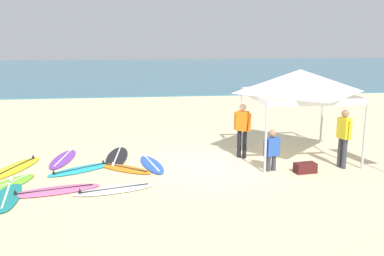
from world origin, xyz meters
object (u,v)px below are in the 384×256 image
surfboard_teal (7,194)px  person_blue (272,148)px  surfboard_pink (54,191)px  person_orange (242,127)px  gear_bag_near_tent (305,168)px  surfboard_cyan (82,169)px  surfboard_black (117,157)px  surfboard_orange (124,168)px  surfboard_white (114,190)px  person_yellow (344,135)px  surfboard_blue (152,164)px  surfboard_purple (63,159)px  surfboard_yellow (14,169)px  canopy_tent (300,81)px

surfboard_teal → person_blue: bearing=8.6°
surfboard_pink → person_orange: (5.28, 2.32, 0.95)m
surfboard_pink → gear_bag_near_tent: 6.74m
person_blue → surfboard_cyan: bearing=172.8°
surfboard_black → surfboard_orange: (0.25, -1.16, 0.00)m
surfboard_teal → surfboard_orange: (2.73, 1.66, 0.00)m
surfboard_white → surfboard_orange: (0.18, 1.69, 0.00)m
surfboard_black → person_yellow: 6.83m
surfboard_cyan → person_orange: size_ratio=1.16×
surfboard_blue → surfboard_white: 2.20m
surfboard_orange → surfboard_purple: bearing=148.1°
surfboard_pink → surfboard_white: bearing=-4.4°
person_blue → surfboard_blue: bearing=165.0°
surfboard_blue → surfboard_teal: 4.04m
person_orange → person_blue: 1.50m
surfboard_pink → surfboard_orange: bearing=43.8°
surfboard_orange → surfboard_blue: bearing=19.2°
surfboard_pink → surfboard_black: bearing=63.1°
surfboard_orange → gear_bag_near_tent: (5.07, -0.90, 0.10)m
person_yellow → surfboard_black: bearing=165.0°
surfboard_orange → gear_bag_near_tent: size_ratio=3.02×
surfboard_yellow → gear_bag_near_tent: size_ratio=4.02×
surfboard_black → gear_bag_near_tent: gear_bag_near_tent is taller
canopy_tent → person_yellow: size_ratio=1.76×
person_blue → gear_bag_near_tent: 1.08m
canopy_tent → surfboard_teal: size_ratio=1.24×
surfboard_black → surfboard_teal: same height
person_orange → canopy_tent: bearing=-2.1°
person_orange → surfboard_yellow: bearing=-176.7°
surfboard_orange → person_blue: size_ratio=1.51×
surfboard_cyan → surfboard_teal: (-1.54, -1.72, -0.00)m
surfboard_cyan → surfboard_orange: 1.19m
surfboard_blue → surfboard_pink: same height
surfboard_white → gear_bag_near_tent: size_ratio=3.51×
surfboard_blue → surfboard_yellow: size_ratio=0.81×
surfboard_white → surfboard_yellow: size_ratio=0.87×
surfboard_teal → gear_bag_near_tent: 7.84m
surfboard_cyan → surfboard_yellow: (-1.94, 0.29, -0.00)m
surfboard_teal → person_blue: (6.90, 1.04, 0.62)m
surfboard_purple → gear_bag_near_tent: 7.26m
surfboard_purple → surfboard_black: same height
canopy_tent → surfboard_cyan: (-6.58, -0.62, -2.35)m
surfboard_blue → person_blue: size_ratio=1.63×
person_orange → surfboard_orange: bearing=-168.4°
person_yellow → person_orange: (-2.65, 1.34, 0.00)m
surfboard_black → canopy_tent: bearing=-4.8°
person_yellow → gear_bag_near_tent: bearing=-165.8°
surfboard_black → person_orange: person_orange is taller
surfboard_yellow → gear_bag_near_tent: 8.30m
surfboard_white → gear_bag_near_tent: bearing=8.5°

